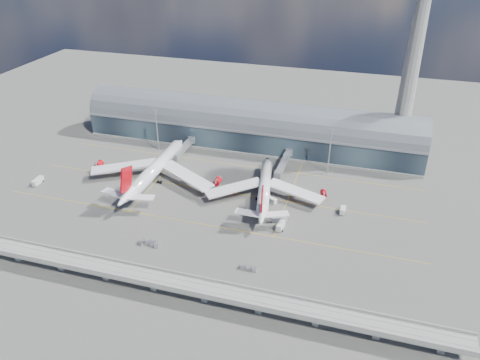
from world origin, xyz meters
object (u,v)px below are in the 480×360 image
(floodlight_mast_left, at_px, (157,129))
(service_truck_4, at_px, (343,210))
(airliner_right, at_px, (264,189))
(control_tower, at_px, (411,70))
(floodlight_mast_right, at_px, (330,150))
(service_truck_1, at_px, (135,186))
(service_truck_5, at_px, (272,200))
(airliner_left, at_px, (154,170))
(service_truck_2, at_px, (279,219))
(service_truck_3, at_px, (281,226))
(cargo_train_0, at_px, (152,244))
(service_truck_0, at_px, (38,181))
(cargo_train_1, at_px, (148,243))
(cargo_train_2, at_px, (248,268))

(floodlight_mast_left, xyz_separation_m, service_truck_4, (111.91, -37.71, -12.16))
(airliner_right, bearing_deg, control_tower, 34.59)
(floodlight_mast_left, relative_size, service_truck_4, 5.07)
(floodlight_mast_right, distance_m, service_truck_4, 41.37)
(floodlight_mast_right, xyz_separation_m, service_truck_1, (-91.98, -45.23, -12.15))
(service_truck_1, bearing_deg, service_truck_5, -82.08)
(airliner_left, xyz_separation_m, service_truck_2, (70.68, -18.19, -5.22))
(control_tower, height_order, airliner_left, control_tower)
(airliner_left, xyz_separation_m, service_truck_1, (-6.10, -10.59, -5.06))
(service_truck_3, bearing_deg, cargo_train_0, -145.01)
(floodlight_mast_right, distance_m, service_truck_5, 45.66)
(service_truck_4, bearing_deg, service_truck_5, -178.54)
(floodlight_mast_left, height_order, service_truck_5, floodlight_mast_left)
(service_truck_1, bearing_deg, floodlight_mast_left, 12.02)
(service_truck_0, height_order, cargo_train_1, service_truck_0)
(service_truck_3, relative_size, cargo_train_0, 0.92)
(floodlight_mast_left, relative_size, cargo_train_2, 3.59)
(floodlight_mast_right, distance_m, cargo_train_0, 107.15)
(cargo_train_2, bearing_deg, service_truck_4, -33.43)
(floodlight_mast_left, relative_size, service_truck_3, 3.93)
(service_truck_0, distance_m, service_truck_1, 51.66)
(service_truck_0, xyz_separation_m, service_truck_2, (127.51, 2.19, -0.26))
(floodlight_mast_right, height_order, cargo_train_0, floodlight_mast_right)
(airliner_right, bearing_deg, service_truck_1, 177.91)
(floodlight_mast_right, xyz_separation_m, service_truck_4, (11.91, -37.71, -12.16))
(airliner_right, height_order, cargo_train_2, airliner_right)
(floodlight_mast_left, bearing_deg, airliner_right, -25.48)
(airliner_right, relative_size, service_truck_3, 9.68)
(service_truck_5, bearing_deg, service_truck_0, 128.83)
(control_tower, relative_size, cargo_train_1, 12.46)
(floodlight_mast_right, relative_size, service_truck_2, 3.58)
(control_tower, distance_m, service_truck_2, 107.63)
(service_truck_5, bearing_deg, service_truck_2, -124.01)
(airliner_left, bearing_deg, service_truck_4, -2.20)
(control_tower, relative_size, service_truck_4, 20.32)
(cargo_train_2, bearing_deg, service_truck_5, 0.89)
(control_tower, distance_m, airliner_left, 143.42)
(airliner_left, bearing_deg, service_truck_0, -160.68)
(airliner_left, distance_m, cargo_train_2, 86.14)
(service_truck_5, xyz_separation_m, cargo_train_1, (-42.71, -47.73, -0.37))
(airliner_left, height_order, cargo_train_0, airliner_left)
(service_truck_1, bearing_deg, floodlight_mast_right, -61.85)
(control_tower, height_order, service_truck_5, control_tower)
(control_tower, bearing_deg, cargo_train_1, -131.31)
(airliner_right, distance_m, service_truck_4, 38.82)
(floodlight_mast_left, relative_size, service_truck_0, 3.40)
(service_truck_2, bearing_deg, airliner_right, 5.13)
(floodlight_mast_left, height_order, floodlight_mast_right, same)
(service_truck_2, xyz_separation_m, service_truck_4, (27.10, 15.12, 0.14))
(floodlight_mast_right, bearing_deg, airliner_left, -158.03)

